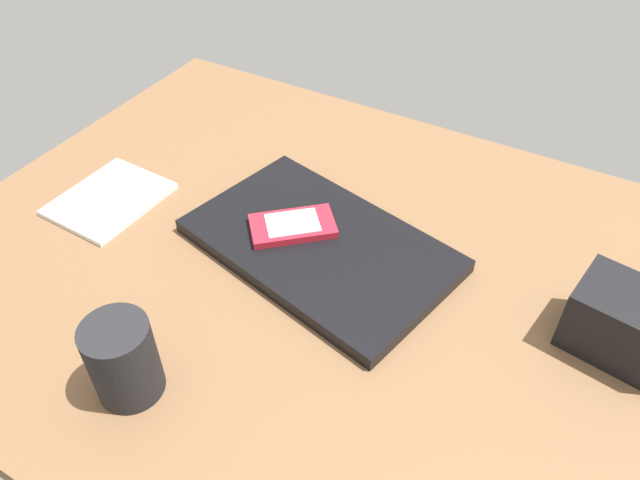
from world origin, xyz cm
name	(u,v)px	position (x,y,z in cm)	size (l,w,h in cm)	color
desk_surface	(374,296)	(0.00, 0.00, 1.50)	(120.00, 80.00, 3.00)	brown
laptop_closed	(320,245)	(-9.45, 2.62, 4.01)	(34.88, 21.34, 2.02)	black
cell_phone_on_laptop	(293,226)	(-13.77, 2.72, 5.58)	(12.63, 12.21, 1.20)	red
pen_cup	(123,360)	(-16.62, -26.32, 7.91)	(7.20, 7.20, 9.82)	black
notepad	(110,199)	(-41.84, -3.48, 3.40)	(12.87, 15.69, 0.80)	white
desk_organizer	(623,322)	(27.96, 5.54, 7.08)	(11.38, 8.57, 8.16)	black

